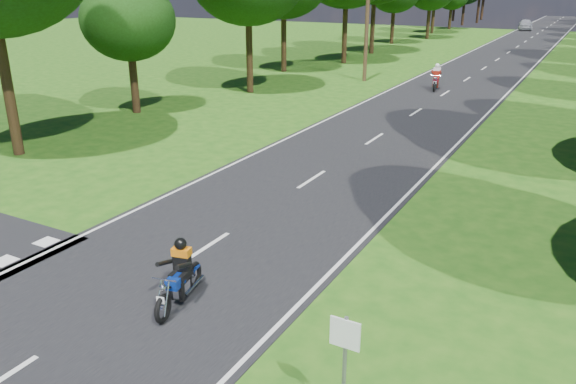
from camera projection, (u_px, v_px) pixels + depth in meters
The scene contains 8 objects.
ground at pixel (151, 284), 12.49m from camera, with size 160.00×160.00×0.00m, color #1F5112.
main_road at pixel (508, 53), 53.51m from camera, with size 7.00×140.00×0.02m, color black.
road_markings at pixel (504, 54), 52.03m from camera, with size 7.40×140.00×0.01m.
telegraph_pole at pixel (367, 18), 36.75m from camera, with size 1.20×0.26×8.00m.
road_sign at pixel (344, 358), 7.89m from camera, with size 0.45×0.07×2.00m.
rider_near_blue at pixel (178, 273), 11.45m from camera, with size 0.56×1.69×1.41m, color #0E309C, non-canonical shape.
rider_far_red at pixel (436, 77), 34.64m from camera, with size 0.64×1.92×1.60m, color #B30D27, non-canonical shape.
distant_car at pixel (525, 24), 78.65m from camera, with size 1.79×4.46×1.52m, color #B6B8BD.
Camera 1 is at (7.97, -8.15, 6.29)m, focal length 35.00 mm.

